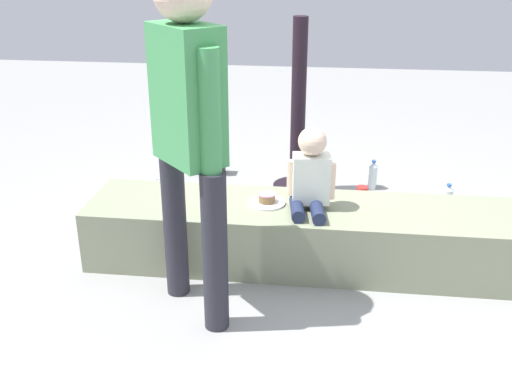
# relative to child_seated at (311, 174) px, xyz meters

# --- Properties ---
(ground_plane) EXTENTS (12.00, 12.00, 0.00)m
(ground_plane) POSITION_rel_child_seated_xyz_m (-0.04, 0.03, -0.58)
(ground_plane) COLOR gray
(concrete_ledge) EXTENTS (2.54, 0.56, 0.37)m
(concrete_ledge) POSITION_rel_child_seated_xyz_m (-0.04, 0.03, -0.40)
(concrete_ledge) COLOR gray
(concrete_ledge) RESTS_ON ground_plane
(child_seated) EXTENTS (0.28, 0.33, 0.48)m
(child_seated) POSITION_rel_child_seated_xyz_m (0.00, 0.00, 0.00)
(child_seated) COLOR #1E2746
(child_seated) RESTS_ON concrete_ledge
(adult_standing) EXTENTS (0.40, 0.41, 1.74)m
(adult_standing) POSITION_rel_child_seated_xyz_m (-0.56, -0.52, 0.46)
(adult_standing) COLOR #272730
(adult_standing) RESTS_ON ground_plane
(cake_plate) EXTENTS (0.22, 0.22, 0.07)m
(cake_plate) POSITION_rel_child_seated_xyz_m (-0.25, 0.04, -0.19)
(cake_plate) COLOR white
(cake_plate) RESTS_ON concrete_ledge
(gift_bag) EXTENTS (0.23, 0.09, 0.31)m
(gift_bag) POSITION_rel_child_seated_xyz_m (-0.98, 0.51, -0.45)
(gift_bag) COLOR #59C6B2
(gift_bag) RESTS_ON ground_plane
(railing_post) EXTENTS (0.36, 0.36, 1.32)m
(railing_post) POSITION_rel_child_seated_xyz_m (-0.13, 1.14, -0.07)
(railing_post) COLOR black
(railing_post) RESTS_ON ground_plane
(water_bottle_near_gift) EXTENTS (0.07, 0.07, 0.20)m
(water_bottle_near_gift) POSITION_rel_child_seated_xyz_m (0.97, 0.90, -0.49)
(water_bottle_near_gift) COLOR silver
(water_bottle_near_gift) RESTS_ON ground_plane
(water_bottle_far_side) EXTENTS (0.07, 0.07, 0.24)m
(water_bottle_far_side) POSITION_rel_child_seated_xyz_m (0.46, 1.23, -0.47)
(water_bottle_far_side) COLOR silver
(water_bottle_far_side) RESTS_ON ground_plane
(party_cup_red) EXTENTS (0.09, 0.09, 0.11)m
(party_cup_red) POSITION_rel_child_seated_xyz_m (0.37, 1.00, -0.53)
(party_cup_red) COLOR red
(party_cup_red) RESTS_ON ground_plane
(handbag_black_leather) EXTENTS (0.29, 0.11, 0.32)m
(handbag_black_leather) POSITION_rel_child_seated_xyz_m (-0.89, 1.41, -0.47)
(handbag_black_leather) COLOR black
(handbag_black_leather) RESTS_ON ground_plane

